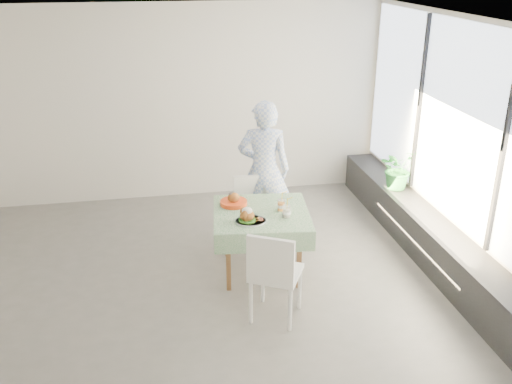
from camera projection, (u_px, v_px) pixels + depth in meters
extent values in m
plane|color=#5D5A58|center=(194.00, 279.00, 6.40)|extent=(6.00, 6.00, 0.00)
plane|color=white|center=(182.00, 21.00, 5.32)|extent=(6.00, 6.00, 0.00)
cube|color=silver|center=(175.00, 104.00, 8.13)|extent=(6.00, 0.02, 2.80)
cube|color=silver|center=(220.00, 292.00, 3.60)|extent=(6.00, 0.02, 2.80)
cube|color=silver|center=(457.00, 145.00, 6.38)|extent=(0.02, 5.00, 2.80)
cube|color=#D1E0F9|center=(458.00, 124.00, 6.28)|extent=(0.01, 4.80, 2.18)
cube|color=black|center=(429.00, 238.00, 6.79)|extent=(0.40, 4.80, 0.50)
cube|color=brown|center=(261.00, 215.00, 6.31)|extent=(1.00, 1.00, 0.04)
cube|color=beige|center=(261.00, 213.00, 6.30)|extent=(1.16, 1.16, 0.01)
cube|color=white|center=(253.00, 213.00, 6.99)|extent=(0.41, 0.41, 0.04)
cube|color=white|center=(250.00, 191.00, 7.08)|extent=(0.41, 0.04, 0.41)
cube|color=white|center=(276.00, 273.00, 5.58)|extent=(0.62, 0.62, 0.04)
cube|color=white|center=(270.00, 260.00, 5.30)|extent=(0.43, 0.26, 0.46)
imported|color=#8FA8E4|center=(264.00, 170.00, 7.10)|extent=(0.73, 0.56, 1.78)
cylinder|color=white|center=(251.00, 221.00, 6.06)|extent=(0.34, 0.34, 0.02)
cylinder|color=#1E4F13|center=(247.00, 220.00, 6.05)|extent=(0.18, 0.18, 0.02)
ellipsoid|color=#945823|center=(247.00, 216.00, 6.03)|extent=(0.16, 0.14, 0.12)
ellipsoid|color=white|center=(247.00, 211.00, 6.01)|extent=(0.11, 0.11, 0.08)
cylinder|color=#A72910|center=(261.00, 219.00, 6.05)|extent=(0.06, 0.06, 0.03)
cylinder|color=white|center=(281.00, 205.00, 6.31)|extent=(0.09, 0.09, 0.13)
cylinder|color=orange|center=(281.00, 206.00, 6.32)|extent=(0.08, 0.08, 0.09)
cylinder|color=white|center=(281.00, 200.00, 6.29)|extent=(0.09, 0.09, 0.01)
cylinder|color=yellow|center=(282.00, 196.00, 6.27)|extent=(0.01, 0.03, 0.17)
cylinder|color=white|center=(287.00, 212.00, 6.15)|extent=(0.09, 0.09, 0.13)
cylinder|color=beige|center=(286.00, 213.00, 6.16)|extent=(0.08, 0.08, 0.09)
cylinder|color=white|center=(287.00, 206.00, 6.13)|extent=(0.09, 0.09, 0.01)
cylinder|color=yellow|center=(287.00, 202.00, 6.11)|extent=(0.01, 0.03, 0.17)
cylinder|color=red|center=(234.00, 203.00, 6.47)|extent=(0.31, 0.31, 0.05)
cylinder|color=white|center=(234.00, 202.00, 6.47)|extent=(0.26, 0.26, 0.02)
ellipsoid|color=#945823|center=(234.00, 198.00, 6.45)|extent=(0.14, 0.13, 0.12)
imported|color=#267435|center=(398.00, 168.00, 7.49)|extent=(0.62, 0.58, 0.55)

